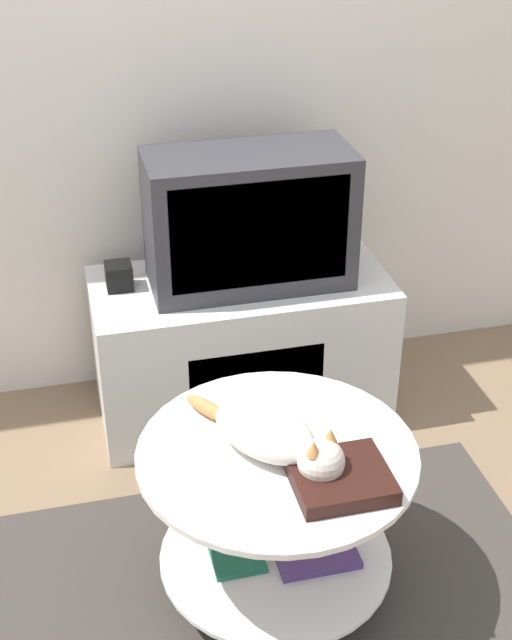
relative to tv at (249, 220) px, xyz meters
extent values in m
plane|color=#7F664C|center=(-0.16, -0.94, -0.75)|extent=(12.00, 12.00, 0.00)
cube|color=silver|center=(-0.16, 0.33, 0.55)|extent=(8.00, 0.05, 2.60)
cube|color=#3D3833|center=(-0.16, -0.94, -0.74)|extent=(1.62, 1.07, 0.02)
cube|color=silver|center=(-0.03, 0.01, -0.49)|extent=(1.02, 0.48, 0.52)
cube|color=silver|center=(-0.03, -0.23, -0.44)|extent=(0.46, 0.01, 0.15)
cube|color=#333338|center=(0.00, 0.00, 0.00)|extent=(0.67, 0.31, 0.46)
cube|color=black|center=(0.00, -0.15, 0.01)|extent=(0.58, 0.01, 0.36)
cube|color=black|center=(-0.44, 0.06, -0.18)|extent=(0.09, 0.09, 0.09)
cylinder|color=#B2B2B7|center=(-0.14, -0.88, -0.73)|extent=(0.31, 0.31, 0.01)
cylinder|color=#B7B7BC|center=(-0.14, -0.88, -0.50)|extent=(0.04, 0.04, 0.46)
cylinder|color=white|center=(-0.14, -0.88, -0.62)|extent=(0.64, 0.64, 0.01)
cylinder|color=white|center=(-0.14, -0.88, -0.26)|extent=(0.73, 0.73, 0.02)
cube|color=#51387A|center=(-0.03, -0.90, -0.60)|extent=(0.22, 0.17, 0.02)
cube|color=#1E664C|center=(-0.24, -0.88, -0.61)|extent=(0.14, 0.13, 0.01)
cube|color=black|center=(-0.02, -1.04, -0.23)|extent=(0.24, 0.21, 0.04)
ellipsoid|color=silver|center=(-0.17, -0.86, -0.19)|extent=(0.32, 0.35, 0.12)
sphere|color=silver|center=(-0.06, -1.01, -0.19)|extent=(0.12, 0.12, 0.12)
cone|color=#D18447|center=(-0.04, -0.99, -0.13)|extent=(0.04, 0.04, 0.04)
cone|color=#D18447|center=(-0.09, -1.03, -0.13)|extent=(0.04, 0.04, 0.04)
ellipsoid|color=#D18447|center=(-0.28, -0.69, -0.22)|extent=(0.12, 0.16, 0.04)
camera|label=1|loc=(-0.62, -2.61, 1.20)|focal=50.00mm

